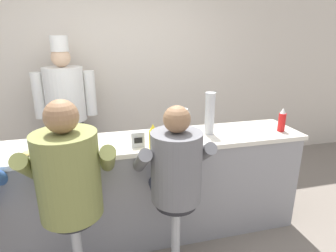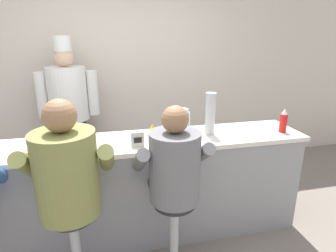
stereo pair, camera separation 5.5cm
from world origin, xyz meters
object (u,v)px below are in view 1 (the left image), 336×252
object	(u,v)px
mustard_bottle_yellow	(153,137)
napkin_dispenser_chrome	(138,139)
ketchup_bottle_red	(282,120)
diner_seated_olive	(69,178)
diner_seated_grey	(175,171)
water_pitcher_clear	(182,120)
breakfast_plate	(31,155)
cup_stack_steel	(210,114)
coffee_mug_white	(67,143)
hot_sauce_bottle_orange	(176,131)
cook_in_whites_near	(66,107)
cereal_bowl	(164,141)

from	to	relation	value
mustard_bottle_yellow	napkin_dispenser_chrome	distance (m)	0.14
ketchup_bottle_red	napkin_dispenser_chrome	distance (m)	1.40
diner_seated_olive	diner_seated_grey	xyz separation A→B (m)	(0.74, -0.00, -0.04)
ketchup_bottle_red	water_pitcher_clear	distance (m)	0.96
water_pitcher_clear	breakfast_plate	world-z (taller)	water_pitcher_clear
ketchup_bottle_red	cup_stack_steel	bearing A→B (deg)	172.18
breakfast_plate	coffee_mug_white	distance (m)	0.27
hot_sauce_bottle_orange	breakfast_plate	world-z (taller)	hot_sauce_bottle_orange
ketchup_bottle_red	breakfast_plate	bearing A→B (deg)	-178.70
cook_in_whites_near	diner_seated_olive	bearing A→B (deg)	-84.99
hot_sauce_bottle_orange	water_pitcher_clear	xyz separation A→B (m)	(0.11, 0.17, 0.04)
ketchup_bottle_red	cup_stack_steel	world-z (taller)	cup_stack_steel
cup_stack_steel	napkin_dispenser_chrome	size ratio (longest dim) A/B	3.05
hot_sauce_bottle_orange	cereal_bowl	distance (m)	0.17
ketchup_bottle_red	napkin_dispenser_chrome	xyz separation A→B (m)	(-1.40, -0.05, -0.04)
mustard_bottle_yellow	breakfast_plate	xyz separation A→B (m)	(-0.94, 0.06, -0.08)
napkin_dispenser_chrome	breakfast_plate	bearing A→B (deg)	-179.85
diner_seated_grey	ketchup_bottle_red	bearing A→B (deg)	19.15
hot_sauce_bottle_orange	cereal_bowl	xyz separation A→B (m)	(-0.13, -0.09, -0.05)
mustard_bottle_yellow	water_pitcher_clear	size ratio (longest dim) A/B	0.91
ketchup_bottle_red	cook_in_whites_near	size ratio (longest dim) A/B	0.12
water_pitcher_clear	cook_in_whites_near	distance (m)	1.60
cup_stack_steel	napkin_dispenser_chrome	world-z (taller)	cup_stack_steel
cereal_bowl	ketchup_bottle_red	bearing A→B (deg)	1.91
hot_sauce_bottle_orange	water_pitcher_clear	world-z (taller)	water_pitcher_clear
breakfast_plate	napkin_dispenser_chrome	distance (m)	0.82
cook_in_whites_near	water_pitcher_clear	bearing A→B (deg)	-44.53
cereal_bowl	cup_stack_steel	distance (m)	0.52
mustard_bottle_yellow	napkin_dispenser_chrome	size ratio (longest dim) A/B	1.60
hot_sauce_bottle_orange	cook_in_whites_near	xyz separation A→B (m)	(-1.03, 1.29, -0.03)
napkin_dispenser_chrome	cook_in_whites_near	xyz separation A→B (m)	(-0.67, 1.39, -0.02)
ketchup_bottle_red	breakfast_plate	xyz separation A→B (m)	(-2.22, -0.05, -0.09)
water_pitcher_clear	diner_seated_grey	bearing A→B (deg)	-111.01
mustard_bottle_yellow	coffee_mug_white	bearing A→B (deg)	167.62
breakfast_plate	napkin_dispenser_chrome	size ratio (longest dim) A/B	2.13
mustard_bottle_yellow	hot_sauce_bottle_orange	world-z (taller)	mustard_bottle_yellow
napkin_dispenser_chrome	diner_seated_olive	world-z (taller)	diner_seated_olive
hot_sauce_bottle_orange	cup_stack_steel	distance (m)	0.36
water_pitcher_clear	napkin_dispenser_chrome	distance (m)	0.54
cook_in_whites_near	cup_stack_steel	bearing A→B (deg)	-42.25
water_pitcher_clear	diner_seated_olive	distance (m)	1.17
mustard_bottle_yellow	napkin_dispenser_chrome	bearing A→B (deg)	151.73
coffee_mug_white	diner_seated_olive	size ratio (longest dim) A/B	0.09
napkin_dispenser_chrome	cook_in_whites_near	world-z (taller)	cook_in_whites_near
breakfast_plate	diner_seated_grey	bearing A→B (deg)	-18.94
hot_sauce_bottle_orange	diner_seated_grey	xyz separation A→B (m)	(-0.14, -0.46, -0.15)
mustard_bottle_yellow	diner_seated_olive	world-z (taller)	diner_seated_olive
coffee_mug_white	diner_seated_olive	distance (m)	0.45
water_pitcher_clear	cook_in_whites_near	world-z (taller)	cook_in_whites_near
coffee_mug_white	napkin_dispenser_chrome	distance (m)	0.57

